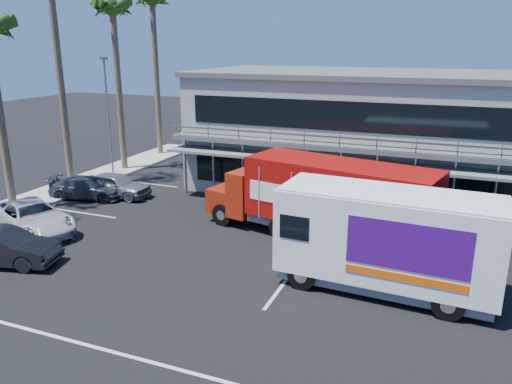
% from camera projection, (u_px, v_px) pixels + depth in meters
% --- Properties ---
extents(ground, '(120.00, 120.00, 0.00)m').
position_uv_depth(ground, '(235.00, 277.00, 19.90)').
color(ground, black).
rests_on(ground, ground).
extents(building, '(22.40, 12.00, 7.30)m').
position_uv_depth(building, '(376.00, 132.00, 31.07)').
color(building, gray).
rests_on(building, ground).
extents(curb_strip, '(3.00, 32.00, 0.16)m').
position_uv_depth(curb_strip, '(52.00, 194.00, 30.55)').
color(curb_strip, '#A5A399').
rests_on(curb_strip, ground).
extents(palm_e, '(2.80, 2.80, 12.25)m').
position_uv_depth(palm_e, '(113.00, 18.00, 33.66)').
color(palm_e, brown).
rests_on(palm_e, ground).
extents(palm_f, '(2.80, 2.80, 13.25)m').
position_uv_depth(palm_f, '(153.00, 9.00, 38.44)').
color(palm_f, brown).
rests_on(palm_f, ground).
extents(light_pole_far, '(0.50, 0.25, 8.09)m').
position_uv_depth(light_pole_far, '(108.00, 112.00, 33.44)').
color(light_pole_far, gray).
rests_on(light_pole_far, ground).
extents(red_truck, '(11.61, 5.01, 3.81)m').
position_uv_depth(red_truck, '(324.00, 197.00, 23.10)').
color(red_truck, maroon).
rests_on(red_truck, ground).
extents(white_van, '(8.05, 3.14, 3.87)m').
position_uv_depth(white_van, '(387.00, 239.00, 18.24)').
color(white_van, white).
rests_on(white_van, ground).
extents(parked_car_b, '(4.86, 2.66, 1.52)m').
position_uv_depth(parked_car_b, '(3.00, 247.00, 20.84)').
color(parked_car_b, black).
rests_on(parked_car_b, ground).
extents(parked_car_c, '(6.11, 4.52, 1.54)m').
position_uv_depth(parked_car_c, '(32.00, 217.00, 24.39)').
color(parked_car_c, silver).
rests_on(parked_car_c, ground).
extents(parked_car_d, '(4.80, 2.76, 1.31)m').
position_uv_depth(parked_car_d, '(87.00, 188.00, 29.78)').
color(parked_car_d, '#2E333D').
rests_on(parked_car_d, ground).
extents(parked_car_e, '(4.44, 1.92, 1.49)m').
position_uv_depth(parked_car_e, '(115.00, 185.00, 30.04)').
color(parked_car_e, slate).
rests_on(parked_car_e, ground).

